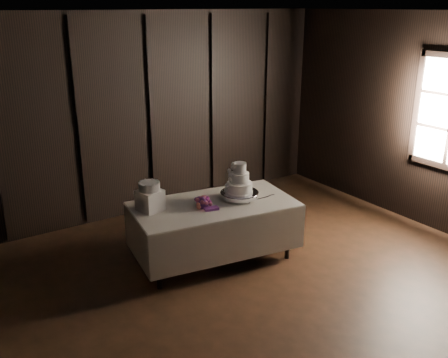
# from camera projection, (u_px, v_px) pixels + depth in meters

# --- Properties ---
(room) EXTENTS (6.08, 7.08, 3.08)m
(room) POSITION_uv_depth(u_px,v_px,m) (313.00, 179.00, 4.74)
(room) COLOR black
(room) RESTS_ON ground
(display_table) EXTENTS (2.13, 1.33, 0.76)m
(display_table) POSITION_uv_depth(u_px,v_px,m) (214.00, 229.00, 6.23)
(display_table) COLOR beige
(display_table) RESTS_ON ground
(cake_stand) EXTENTS (0.62, 0.62, 0.09)m
(cake_stand) POSITION_uv_depth(u_px,v_px,m) (239.00, 195.00, 6.25)
(cake_stand) COLOR silver
(cake_stand) RESTS_ON display_table
(wedding_cake) EXTENTS (0.37, 0.32, 0.38)m
(wedding_cake) POSITION_uv_depth(u_px,v_px,m) (239.00, 181.00, 6.15)
(wedding_cake) COLOR white
(wedding_cake) RESTS_ON cake_stand
(bouquet) EXTENTS (0.36, 0.43, 0.18)m
(bouquet) POSITION_uv_depth(u_px,v_px,m) (202.00, 203.00, 5.98)
(bouquet) COLOR #C85273
(bouquet) RESTS_ON display_table
(box_pedestal) EXTENTS (0.32, 0.32, 0.25)m
(box_pedestal) POSITION_uv_depth(u_px,v_px,m) (150.00, 200.00, 5.88)
(box_pedestal) COLOR white
(box_pedestal) RESTS_ON display_table
(small_cake) EXTENTS (0.31, 0.31, 0.10)m
(small_cake) POSITION_uv_depth(u_px,v_px,m) (149.00, 186.00, 5.82)
(small_cake) COLOR white
(small_cake) RESTS_ON box_pedestal
(cake_knife) EXTENTS (0.37, 0.03, 0.01)m
(cake_knife) POSITION_uv_depth(u_px,v_px,m) (260.00, 199.00, 6.25)
(cake_knife) COLOR silver
(cake_knife) RESTS_ON display_table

